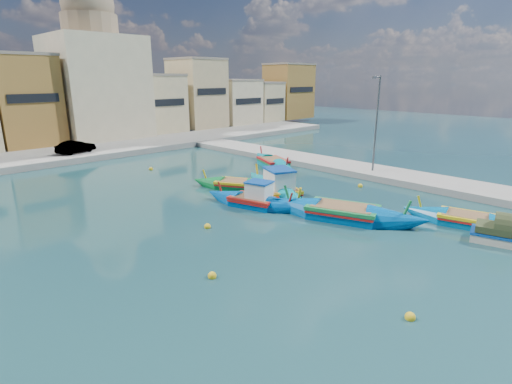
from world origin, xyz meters
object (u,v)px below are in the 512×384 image
luzzu_turquoise_cabin (276,191)px  luzzu_cyan_mid (273,163)px  church_block (95,72)px  luzzu_green (236,185)px  luzzu_cyan_south (467,221)px  luzzu_blue_south (342,214)px  tender_near (502,235)px  luzzu_blue_cabin (254,201)px  quay_street_lamp (376,123)px

luzzu_turquoise_cabin → luzzu_cyan_mid: (6.95, 6.71, -0.13)m
church_block → luzzu_cyan_mid: bearing=-79.8°
luzzu_green → luzzu_cyan_south: bearing=-74.6°
luzzu_blue_south → tender_near: 7.95m
luzzu_blue_cabin → luzzu_blue_south: (1.99, -5.26, -0.02)m
church_block → luzzu_turquoise_cabin: (-2.37, -32.27, -8.03)m
quay_street_lamp → luzzu_blue_south: bearing=-158.9°
luzzu_blue_cabin → luzzu_blue_south: bearing=-69.3°
luzzu_blue_south → tender_near: luzzu_blue_south is taller
luzzu_blue_cabin → church_block: bearing=81.4°
luzzu_cyan_mid → luzzu_cyan_south: 18.26m
church_block → quay_street_lamp: bearing=-77.7°
luzzu_blue_cabin → luzzu_cyan_mid: bearing=37.0°
luzzu_cyan_south → luzzu_blue_cabin: bearing=119.1°
quay_street_lamp → tender_near: bearing=-124.2°
luzzu_blue_south → tender_near: (2.56, -7.52, 0.13)m
luzzu_green → tender_near: luzzu_green is taller
church_block → luzzu_green: size_ratio=2.78×
luzzu_turquoise_cabin → luzzu_cyan_south: luzzu_turquoise_cabin is taller
luzzu_cyan_mid → luzzu_cyan_south: size_ratio=1.12×
luzzu_blue_cabin → luzzu_green: size_ratio=1.08×
tender_near → luzzu_cyan_mid: bearing=76.0°
quay_street_lamp → luzzu_cyan_mid: (-2.85, 8.44, -4.08)m
luzzu_turquoise_cabin → tender_near: 13.42m
luzzu_blue_cabin → luzzu_cyan_mid: luzzu_blue_cabin is taller
church_block → luzzu_cyan_mid: (4.59, -25.56, -8.15)m
church_block → luzzu_blue_south: 38.98m
luzzu_turquoise_cabin → luzzu_blue_cabin: size_ratio=1.34×
luzzu_green → quay_street_lamp: bearing=-26.3°
church_block → luzzu_turquoise_cabin: church_block is taller
tender_near → luzzu_blue_cabin: bearing=109.6°
quay_street_lamp → luzzu_turquoise_cabin: size_ratio=0.81×
church_block → luzzu_cyan_south: bearing=-88.7°
luzzu_cyan_south → luzzu_blue_south: bearing=126.1°
luzzu_blue_south → luzzu_cyan_south: size_ratio=1.34×
luzzu_blue_cabin → tender_near: 13.57m
luzzu_green → luzzu_cyan_mid: bearing=23.4°
quay_street_lamp → luzzu_green: bearing=153.7°
luzzu_green → tender_near: bearing=-81.1°
luzzu_turquoise_cabin → luzzu_cyan_south: bearing=-73.2°
luzzu_cyan_mid → luzzu_green: size_ratio=1.20×
luzzu_green → church_block: bearing=84.1°
quay_street_lamp → luzzu_cyan_mid: size_ratio=0.97×
luzzu_blue_cabin → luzzu_blue_south: same height
luzzu_cyan_mid → luzzu_blue_south: bearing=-121.2°
quay_street_lamp → tender_near: size_ratio=2.64×
luzzu_turquoise_cabin → tender_near: luzzu_turquoise_cabin is taller
quay_street_lamp → luzzu_cyan_mid: bearing=108.7°
luzzu_green → tender_near: (2.61, -16.69, 0.19)m
luzzu_green → luzzu_blue_south: bearing=-89.7°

